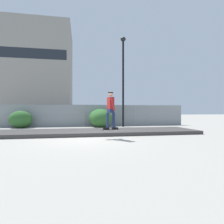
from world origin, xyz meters
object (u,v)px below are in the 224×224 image
(skateboard, at_px, (111,130))
(street_lamp, at_px, (123,72))
(parked_car_near, at_px, (31,116))
(shrub_right, at_px, (101,119))
(shrub_left, at_px, (21,119))
(shrub_center, at_px, (101,118))
(parked_car_mid, at_px, (89,116))
(skater, at_px, (111,108))

(skateboard, distance_m, street_lamp, 7.91)
(parked_car_near, bearing_deg, shrub_right, -32.54)
(skateboard, xyz_separation_m, shrub_left, (-5.94, 6.87, 0.23))
(street_lamp, height_order, shrub_center, street_lamp)
(street_lamp, height_order, parked_car_mid, street_lamp)
(skateboard, relative_size, shrub_left, 0.48)
(skater, relative_size, parked_car_near, 0.39)
(skateboard, relative_size, shrub_center, 0.43)
(parked_car_mid, bearing_deg, shrub_left, -146.89)
(skateboard, height_order, shrub_center, shrub_center)
(shrub_left, bearing_deg, parked_car_near, 91.39)
(street_lamp, height_order, shrub_left, street_lamp)
(street_lamp, relative_size, shrub_center, 3.87)
(skateboard, xyz_separation_m, shrub_center, (0.31, 6.87, 0.31))
(skateboard, xyz_separation_m, street_lamp, (2.13, 6.39, 4.15))
(skateboard, bearing_deg, shrub_left, 130.87)
(street_lamp, bearing_deg, parked_car_mid, 123.49)
(street_lamp, bearing_deg, shrub_left, 176.63)
(shrub_right, bearing_deg, parked_car_near, 147.46)
(street_lamp, relative_size, parked_car_near, 1.67)
(street_lamp, xyz_separation_m, parked_car_mid, (-2.65, 4.01, -3.74))
(parked_car_near, relative_size, shrub_left, 2.57)
(skater, xyz_separation_m, shrub_left, (-5.94, 6.87, -0.77))
(street_lamp, bearing_deg, skater, -108.46)
(shrub_center, bearing_deg, skater, -92.56)
(skater, xyz_separation_m, parked_car_near, (-6.03, 10.40, -0.60))
(shrub_center, bearing_deg, shrub_left, -179.99)
(shrub_left, distance_m, shrub_center, 6.25)
(parked_car_mid, xyz_separation_m, shrub_center, (0.83, -3.53, -0.09))
(parked_car_mid, relative_size, shrub_center, 2.30)
(skater, bearing_deg, shrub_left, 130.87)
(parked_car_mid, height_order, shrub_center, parked_car_mid)
(street_lamp, height_order, parked_car_near, street_lamp)
(parked_car_near, xyz_separation_m, shrub_left, (0.09, -3.53, -0.17))
(parked_car_near, bearing_deg, parked_car_mid, 0.06)
(street_lamp, xyz_separation_m, shrub_right, (-1.82, -0.04, -3.93))
(skater, bearing_deg, parked_car_near, 120.10)
(parked_car_mid, height_order, shrub_left, parked_car_mid)
(parked_car_near, height_order, shrub_left, parked_car_near)
(street_lamp, distance_m, shrub_left, 8.99)
(skater, height_order, street_lamp, street_lamp)
(shrub_left, xyz_separation_m, shrub_right, (6.26, -0.52, -0.02))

